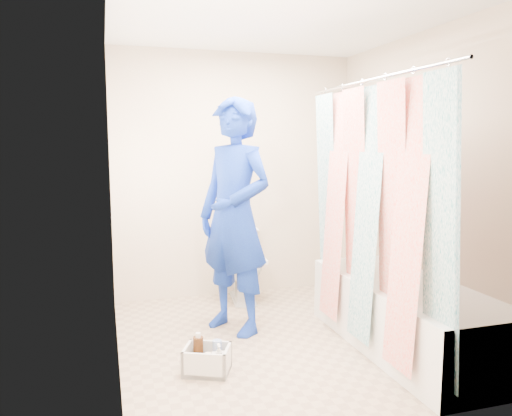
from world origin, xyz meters
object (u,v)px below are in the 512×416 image
object	(u,v)px
bathtub	(406,314)
cleaning_caddy	(208,361)
plumber	(235,216)
toilet	(243,265)

from	to	relation	value
bathtub	cleaning_caddy	world-z (taller)	bathtub
plumber	cleaning_caddy	distance (m)	1.17
bathtub	plumber	size ratio (longest dim) A/B	0.93
toilet	bathtub	bearing A→B (deg)	-54.15
plumber	cleaning_caddy	size ratio (longest dim) A/B	5.14
bathtub	toilet	distance (m)	1.72
plumber	bathtub	bearing A→B (deg)	22.58
bathtub	toilet	xyz separation A→B (m)	(-0.83, 1.51, 0.07)
plumber	toilet	bearing A→B (deg)	125.91
toilet	plumber	world-z (taller)	plumber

